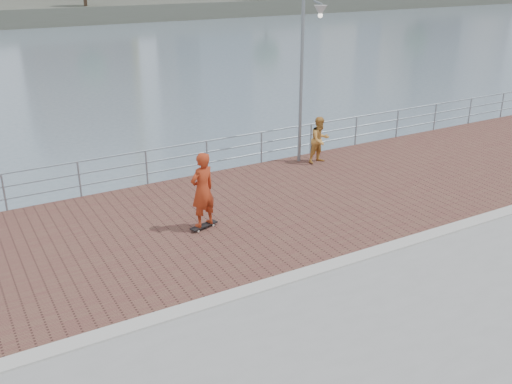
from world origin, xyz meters
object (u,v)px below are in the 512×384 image
skateboarder (203,190)px  guardrail (177,158)px  street_lamp (309,48)px  bystander (320,140)px

skateboarder → guardrail: bearing=-118.2°
street_lamp → skateboarder: 6.53m
street_lamp → skateboarder: (-5.15, -2.85, -2.83)m
guardrail → skateboarder: 3.87m
street_lamp → bystander: (0.52, -0.06, -3.10)m
street_lamp → bystander: street_lamp is taller
street_lamp → skateboarder: bearing=-151.0°
street_lamp → skateboarder: street_lamp is taller
skateboarder → bystander: 6.33m
guardrail → street_lamp: (4.30, -0.90, 3.23)m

